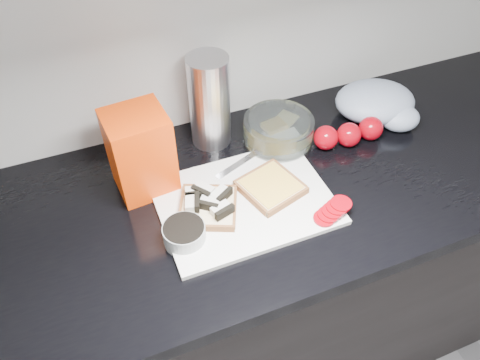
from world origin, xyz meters
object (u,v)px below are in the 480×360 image
object	(u,v)px
steel_canister	(210,102)
bread_bag	(141,153)
cutting_board	(245,201)
glass_bowl	(278,132)

from	to	relation	value
steel_canister	bread_bag	bearing A→B (deg)	-153.65
cutting_board	steel_canister	distance (m)	0.27
cutting_board	bread_bag	distance (m)	0.27
cutting_board	glass_bowl	xyz separation A→B (m)	(0.16, 0.17, 0.03)
glass_bowl	steel_canister	size ratio (longest dim) A/B	0.74
bread_bag	glass_bowl	bearing A→B (deg)	-1.55
cutting_board	steel_canister	world-z (taller)	steel_canister
bread_bag	steel_canister	distance (m)	0.23
glass_bowl	steel_canister	xyz separation A→B (m)	(-0.16, 0.08, 0.09)
cutting_board	glass_bowl	world-z (taller)	glass_bowl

